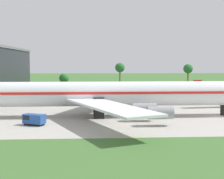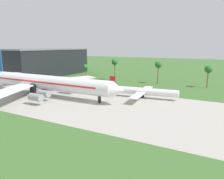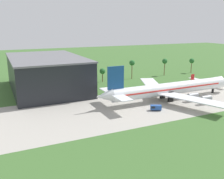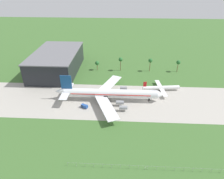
# 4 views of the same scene
# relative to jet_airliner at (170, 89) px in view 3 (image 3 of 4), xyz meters

# --- Properties ---
(ground_plane) EXTENTS (600.00, 600.00, 0.00)m
(ground_plane) POSITION_rel_jet_airliner_xyz_m (25.08, -1.04, -5.27)
(ground_plane) COLOR #3D662D
(taxiway_strip) EXTENTS (320.00, 44.00, 0.02)m
(taxiway_strip) POSITION_rel_jet_airliner_xyz_m (25.08, -1.04, -5.26)
(taxiway_strip) COLOR #A8A399
(taxiway_strip) RESTS_ON ground_plane
(jet_airliner) EXTENTS (74.83, 59.21, 17.92)m
(jet_airliner) POSITION_rel_jet_airliner_xyz_m (0.00, 0.00, 0.00)
(jet_airliner) COLOR white
(jet_airliner) RESTS_ON ground_plane
(regional_aircraft) EXTENTS (27.57, 24.90, 7.80)m
(regional_aircraft) POSITION_rel_jet_airliner_xyz_m (37.95, 14.60, -2.71)
(regional_aircraft) COLOR white
(regional_aircraft) RESTS_ON ground_plane
(baggage_tug) EXTENTS (4.85, 3.76, 2.26)m
(baggage_tug) POSITION_rel_jet_airliner_xyz_m (-15.21, -10.38, -4.05)
(baggage_tug) COLOR black
(baggage_tug) RESTS_ON ground_plane
(terminal_building) EXTENTS (36.72, 61.20, 17.95)m
(terminal_building) POSITION_rel_jet_airliner_xyz_m (-48.72, 45.24, 3.72)
(terminal_building) COLOR black
(terminal_building) RESTS_ON ground_plane
(palm_tree_row) EXTENTS (75.13, 3.60, 12.37)m
(palm_tree_row) POSITION_rel_jet_airliner_xyz_m (21.39, 49.35, 3.54)
(palm_tree_row) COLOR brown
(palm_tree_row) RESTS_ON ground_plane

